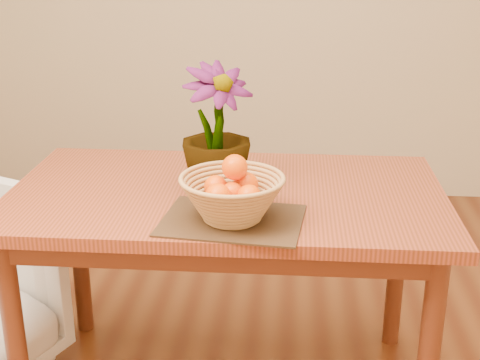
{
  "coord_description": "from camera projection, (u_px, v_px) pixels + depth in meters",
  "views": [
    {
      "loc": [
        0.2,
        -1.7,
        1.52
      ],
      "look_at": [
        0.06,
        0.12,
        0.85
      ],
      "focal_mm": 50.0,
      "sensor_mm": 36.0,
      "label": 1
    }
  ],
  "objects": [
    {
      "name": "placemat",
      "position": [
        232.0,
        220.0,
        1.92
      ],
      "size": [
        0.43,
        0.34,
        0.01
      ],
      "primitive_type": "cube",
      "rotation": [
        0.0,
        0.0,
        -0.11
      ],
      "color": "#3E2816",
      "rests_on": "table"
    },
    {
      "name": "orange_pile",
      "position": [
        233.0,
        187.0,
        1.89
      ],
      "size": [
        0.17,
        0.18,
        0.13
      ],
      "rotation": [
        0.0,
        0.0,
        0.36
      ],
      "color": "#E94E03",
      "rests_on": "wicker_basket"
    },
    {
      "name": "table",
      "position": [
        227.0,
        215.0,
        2.19
      ],
      "size": [
        1.4,
        0.8,
        0.75
      ],
      "color": "maroon",
      "rests_on": "floor"
    },
    {
      "name": "potted_plant",
      "position": [
        216.0,
        129.0,
        2.09
      ],
      "size": [
        0.32,
        0.32,
        0.41
      ],
      "primitive_type": "imported",
      "rotation": [
        0.0,
        0.0,
        0.62
      ],
      "color": "#1E4814",
      "rests_on": "table"
    },
    {
      "name": "wicker_basket",
      "position": [
        232.0,
        200.0,
        1.9
      ],
      "size": [
        0.3,
        0.3,
        0.12
      ],
      "color": "#B8834D",
      "rests_on": "placemat"
    }
  ]
}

